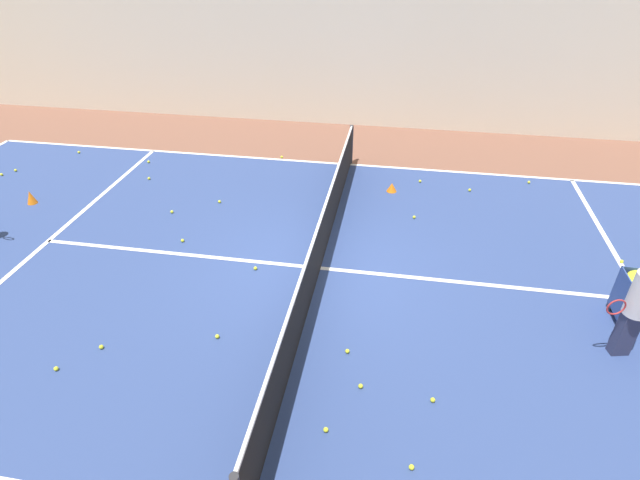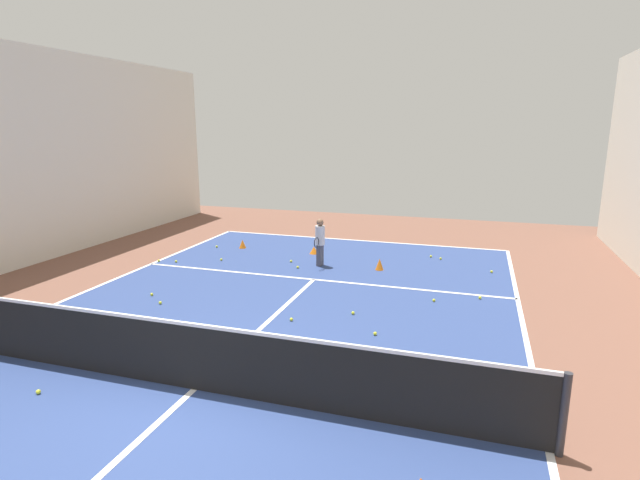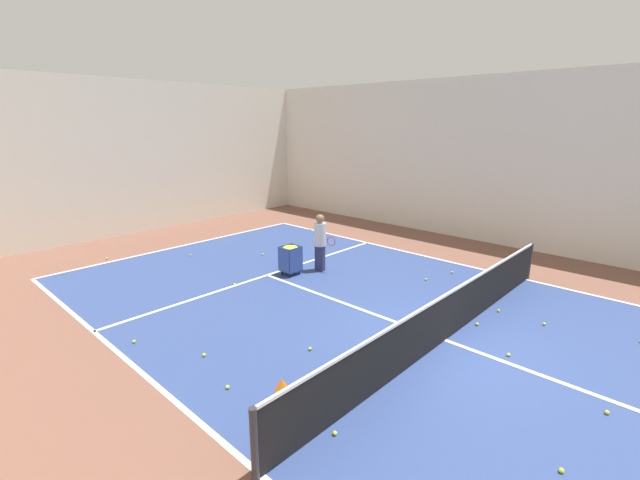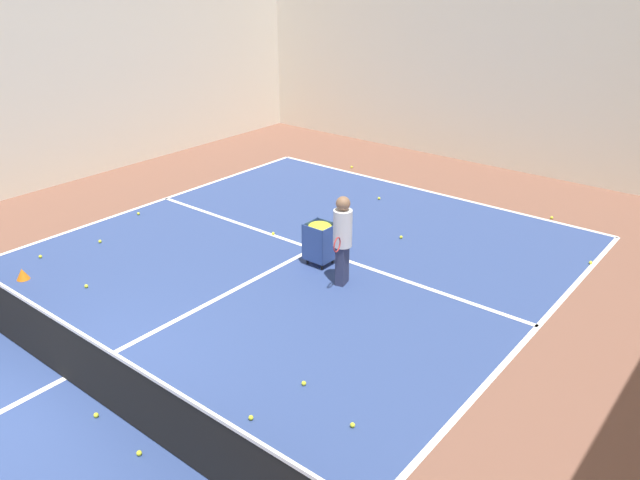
{
  "view_description": "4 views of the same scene",
  "coord_description": "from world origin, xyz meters",
  "px_view_note": "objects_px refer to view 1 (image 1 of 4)",
  "views": [
    {
      "loc": [
        7.63,
        1.3,
        5.61
      ],
      "look_at": [
        0.0,
        0.0,
        0.64
      ],
      "focal_mm": 28.0,
      "sensor_mm": 36.0,
      "label": 1
    },
    {
      "loc": [
        -3.83,
        5.86,
        3.85
      ],
      "look_at": [
        0.25,
        -7.04,
        0.74
      ],
      "focal_mm": 28.0,
      "sensor_mm": 36.0,
      "label": 2
    },
    {
      "loc": [
        -7.63,
        -3.61,
        4.38
      ],
      "look_at": [
        1.4,
        4.89,
        0.96
      ],
      "focal_mm": 24.0,
      "sensor_mm": 36.0,
      "label": 3
    },
    {
      "loc": [
        7.61,
        -3.5,
        5.61
      ],
      "look_at": [
        0.55,
        5.29,
        0.52
      ],
      "focal_mm": 35.0,
      "sensor_mm": 36.0,
      "label": 4
    }
  ],
  "objects_px": {
    "training_cone_0": "(31,197)",
    "tennis_net": "(320,244)",
    "coach_at_net": "(639,302)",
    "ball_cart": "(638,289)"
  },
  "relations": [
    {
      "from": "training_cone_0",
      "to": "tennis_net",
      "type": "bearing_deg",
      "value": 78.61
    },
    {
      "from": "coach_at_net",
      "to": "training_cone_0",
      "type": "relative_size",
      "value": 5.63
    },
    {
      "from": "coach_at_net",
      "to": "training_cone_0",
      "type": "distance_m",
      "value": 12.36
    },
    {
      "from": "tennis_net",
      "to": "coach_at_net",
      "type": "distance_m",
      "value": 5.1
    },
    {
      "from": "coach_at_net",
      "to": "training_cone_0",
      "type": "bearing_deg",
      "value": -26.26
    },
    {
      "from": "tennis_net",
      "to": "coach_at_net",
      "type": "bearing_deg",
      "value": 74.0
    },
    {
      "from": "coach_at_net",
      "to": "ball_cart",
      "type": "relative_size",
      "value": 1.98
    },
    {
      "from": "tennis_net",
      "to": "ball_cart",
      "type": "relative_size",
      "value": 11.36
    },
    {
      "from": "coach_at_net",
      "to": "tennis_net",
      "type": "bearing_deg",
      "value": -28.97
    },
    {
      "from": "tennis_net",
      "to": "training_cone_0",
      "type": "bearing_deg",
      "value": -101.39
    }
  ]
}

